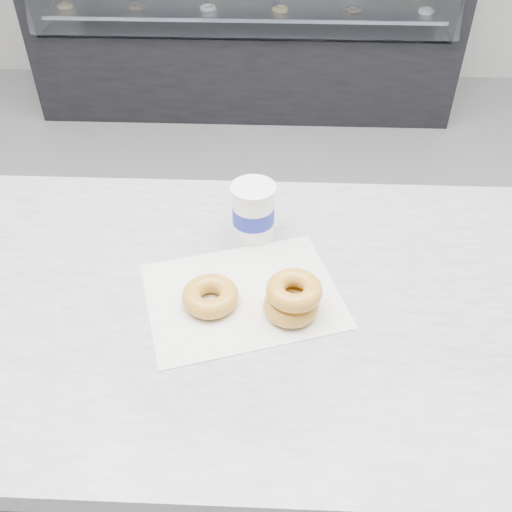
{
  "coord_description": "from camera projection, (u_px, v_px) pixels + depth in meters",
  "views": [
    {
      "loc": [
        0.2,
        -1.32,
        1.63
      ],
      "look_at": [
        0.17,
        -0.53,
        0.94
      ],
      "focal_mm": 40.0,
      "sensor_mm": 36.0,
      "label": 1
    }
  ],
  "objects": [
    {
      "name": "display_case",
      "position": [
        246.0,
        19.0,
        3.35
      ],
      "size": [
        2.4,
        0.74,
        1.25
      ],
      "color": "black",
      "rests_on": "ground"
    },
    {
      "name": "donut_stack",
      "position": [
        293.0,
        298.0,
        0.97
      ],
      "size": [
        0.14,
        0.14,
        0.07
      ],
      "color": "gold",
      "rests_on": "wax_paper"
    },
    {
      "name": "wax_paper",
      "position": [
        243.0,
        295.0,
        1.03
      ],
      "size": [
        0.4,
        0.35,
        0.0
      ],
      "primitive_type": "cube",
      "rotation": [
        0.0,
        0.0,
        0.31
      ],
      "color": "silver",
      "rests_on": "counter"
    },
    {
      "name": "coffee_cup",
      "position": [
        253.0,
        211.0,
        1.12
      ],
      "size": [
        0.11,
        0.11,
        0.12
      ],
      "rotation": [
        0.0,
        0.0,
        0.39
      ],
      "color": "white",
      "rests_on": "counter"
    },
    {
      "name": "counter",
      "position": [
        182.0,
        433.0,
        1.32
      ],
      "size": [
        3.06,
        0.76,
        0.9
      ],
      "color": "#333335",
      "rests_on": "ground"
    },
    {
      "name": "donut_single",
      "position": [
        210.0,
        296.0,
        1.0
      ],
      "size": [
        0.11,
        0.11,
        0.04
      ],
      "primitive_type": "torus",
      "rotation": [
        0.0,
        0.0,
        0.13
      ],
      "color": "gold",
      "rests_on": "wax_paper"
    },
    {
      "name": "ground",
      "position": [
        215.0,
        355.0,
        2.07
      ],
      "size": [
        5.0,
        5.0,
        0.0
      ],
      "primitive_type": "plane",
      "color": "gray",
      "rests_on": "ground"
    }
  ]
}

